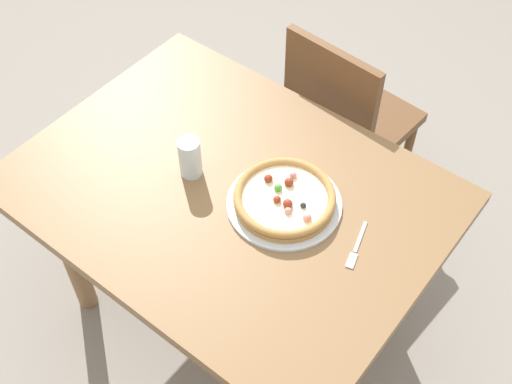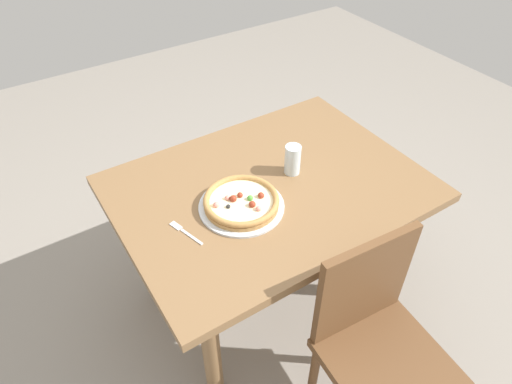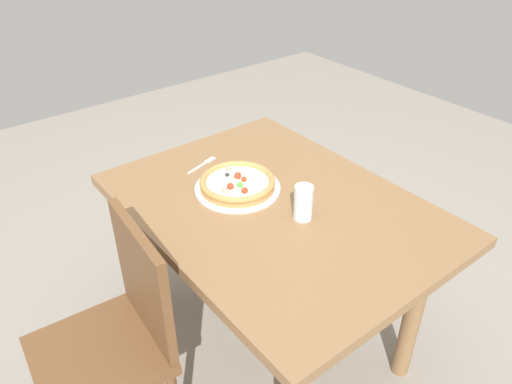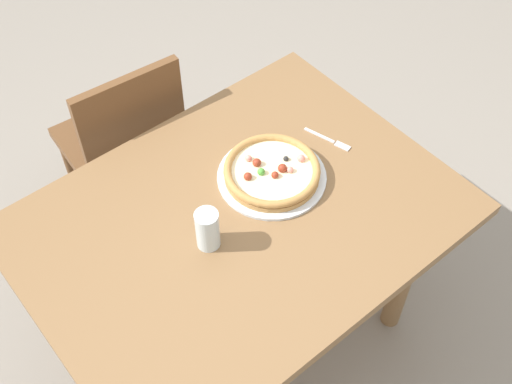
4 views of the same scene
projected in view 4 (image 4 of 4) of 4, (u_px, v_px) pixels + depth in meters
The scene contains 7 objects.
ground_plane at pixel (243, 333), 2.44m from camera, with size 6.00×6.00×0.00m, color gray.
dining_table at pixel (240, 236), 1.96m from camera, with size 1.24×0.92×0.73m.
chair_near at pixel (126, 144), 2.39m from camera, with size 0.43×0.43×0.88m.
plate at pixel (272, 177), 1.97m from camera, with size 0.33×0.33×0.01m, color silver.
pizza at pixel (272, 171), 1.95m from camera, with size 0.29×0.29×0.05m.
fork at pixel (331, 141), 2.07m from camera, with size 0.06×0.16×0.00m.
drinking_glass at pixel (208, 229), 1.77m from camera, with size 0.07×0.07×0.13m, color silver.
Camera 4 is at (0.69, 0.91, 2.22)m, focal length 45.48 mm.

